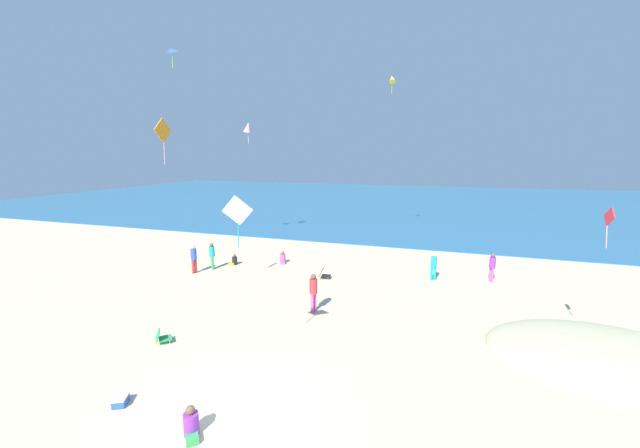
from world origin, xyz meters
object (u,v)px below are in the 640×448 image
person_2 (434,265)px  person_6 (234,261)px  kite_white (237,211)px  person_4 (191,425)px  kite_blue (171,50)px  kite_red (609,218)px  kite_orange (163,131)px  beach_chair_near_camera (162,337)px  person_3 (492,266)px  person_0 (283,259)px  person_7 (212,254)px  person_5 (313,290)px  kite_yellow (392,79)px  beach_chair_far_left (324,274)px  cooler_box (121,401)px  kite_pink (248,128)px  person_1 (194,257)px

person_2 → person_6: (-12.27, -0.85, -0.65)m
kite_white → person_4: bearing=-88.7°
person_6 → kite_blue: bearing=-59.0°
person_2 → kite_blue: size_ratio=1.28×
kite_red → kite_orange: kite_orange is taller
beach_chair_near_camera → kite_red: kite_red is taller
person_2 → person_3: size_ratio=0.96×
person_0 → person_6: 3.11m
person_3 → person_7: 16.37m
person_5 → person_2: bearing=65.4°
beach_chair_near_camera → kite_yellow: bearing=31.6°
kite_white → beach_chair_far_left: bearing=92.1°
beach_chair_near_camera → person_4: size_ratio=0.93×
person_0 → kite_orange: bearing=-33.1°
person_5 → kite_orange: kite_orange is taller
cooler_box → kite_blue: 21.01m
person_2 → kite_yellow: bearing=-167.9°
kite_pink → kite_yellow: (10.72, 4.47, 3.86)m
beach_chair_near_camera → person_4: bearing=-85.6°
person_2 → kite_yellow: 16.56m
beach_chair_far_left → person_2: bearing=7.2°
kite_red → kite_orange: bearing=-176.3°
person_6 → kite_red: bearing=113.1°
cooler_box → kite_blue: size_ratio=0.45×
kite_blue → beach_chair_far_left: bearing=-8.5°
person_3 → kite_white: size_ratio=1.04×
beach_chair_far_left → person_7: 7.13m
person_4 → kite_white: (-0.06, 2.73, 5.02)m
beach_chair_far_left → person_4: size_ratio=0.87×
person_1 → kite_white: kite_white is taller
person_6 → person_3: bearing=137.7°
kite_orange → person_1: bearing=118.2°
person_2 → person_5: 7.92m
beach_chair_far_left → kite_red: size_ratio=0.51×
beach_chair_near_camera → person_5: size_ratio=0.43×
kite_red → kite_pink: size_ratio=0.79×
beach_chair_near_camera → kite_pink: size_ratio=0.43×
beach_chair_far_left → person_4: 12.52m
kite_red → cooler_box: bearing=-152.9°
beach_chair_near_camera → cooler_box: size_ratio=1.36×
beach_chair_near_camera → person_7: size_ratio=0.45×
person_0 → person_6: person_0 is taller
person_6 → kite_pink: (-2.50, 6.96, 8.88)m
kite_orange → kite_red: bearing=3.7°
person_1 → person_5: 9.09m
person_6 → kite_orange: kite_orange is taller
person_1 → kite_pink: bearing=-65.9°
person_0 → person_3: 12.55m
person_0 → person_2: bearing=65.1°
beach_chair_far_left → kite_white: bearing=-95.8°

